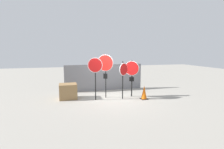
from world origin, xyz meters
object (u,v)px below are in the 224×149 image
at_px(stop_sign_3, 132,71).
at_px(traffic_cone_0, 144,92).
at_px(stop_sign_2, 123,72).
at_px(storage_crate, 68,91).
at_px(stop_sign_0, 95,68).
at_px(stop_sign_1, 105,65).

bearing_deg(stop_sign_3, traffic_cone_0, -25.91).
distance_m(stop_sign_2, storage_crate, 3.23).
xyz_separation_m(stop_sign_0, traffic_cone_0, (2.61, -0.52, -1.36)).
distance_m(stop_sign_1, traffic_cone_0, 2.60).
relative_size(traffic_cone_0, storage_crate, 0.81).
xyz_separation_m(stop_sign_1, storage_crate, (-2.03, 0.39, -1.42)).
relative_size(stop_sign_0, stop_sign_1, 0.94).
bearing_deg(stop_sign_3, stop_sign_2, -120.83).
xyz_separation_m(stop_sign_2, storage_crate, (-2.92, 0.86, -1.07)).
distance_m(stop_sign_3, storage_crate, 3.74).
bearing_deg(stop_sign_1, storage_crate, -156.31).
height_order(stop_sign_2, stop_sign_3, stop_sign_3).
relative_size(stop_sign_1, storage_crate, 2.58).
bearing_deg(stop_sign_0, traffic_cone_0, 7.55).
height_order(stop_sign_0, stop_sign_1, stop_sign_1).
xyz_separation_m(stop_sign_3, storage_crate, (-3.55, 0.52, -1.07)).
distance_m(stop_sign_1, stop_sign_2, 1.07).
distance_m(traffic_cone_0, storage_crate, 4.19).
bearing_deg(stop_sign_1, stop_sign_0, -119.78).
bearing_deg(traffic_cone_0, stop_sign_2, 162.10).
bearing_deg(stop_sign_0, stop_sign_2, 12.48).
bearing_deg(traffic_cone_0, stop_sign_0, 168.70).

